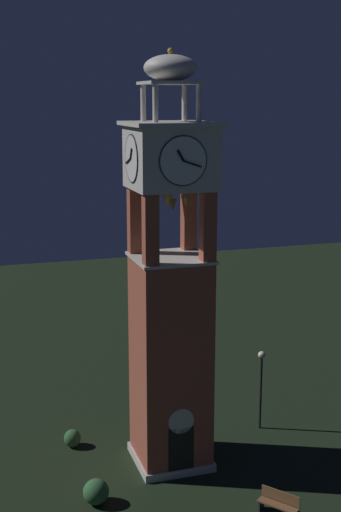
% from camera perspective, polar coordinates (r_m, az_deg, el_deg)
% --- Properties ---
extents(ground, '(80.00, 80.00, 0.00)m').
position_cam_1_polar(ground, '(31.99, -0.00, -16.37)').
color(ground, black).
extents(clock_tower, '(3.53, 3.53, 17.50)m').
position_cam_1_polar(clock_tower, '(29.15, 0.00, -3.72)').
color(clock_tower, '#9E4C38').
rests_on(clock_tower, ground).
extents(park_bench, '(1.32, 1.54, 0.95)m').
position_cam_1_polar(park_bench, '(28.48, 8.87, -19.39)').
color(park_bench, brown).
rests_on(park_bench, ground).
extents(lamp_post, '(0.36, 0.36, 3.93)m').
position_cam_1_polar(lamp_post, '(33.88, 7.43, -9.66)').
color(lamp_post, black).
rests_on(lamp_post, ground).
extents(trash_bin, '(0.52, 0.52, 0.80)m').
position_cam_1_polar(trash_bin, '(35.03, 0.28, -12.92)').
color(trash_bin, '#2D2D33').
rests_on(trash_bin, ground).
extents(shrub_near_entry, '(0.77, 0.77, 0.82)m').
position_cam_1_polar(shrub_near_entry, '(33.20, -8.04, -14.56)').
color(shrub_near_entry, '#336638').
rests_on(shrub_near_entry, ground).
extents(shrub_left_of_tower, '(1.03, 1.03, 1.01)m').
position_cam_1_polar(shrub_left_of_tower, '(28.97, -6.12, -18.65)').
color(shrub_left_of_tower, '#336638').
rests_on(shrub_left_of_tower, ground).
extents(shrub_behind_bench, '(0.75, 0.75, 0.88)m').
position_cam_1_polar(shrub_behind_bench, '(34.15, -2.07, -13.57)').
color(shrub_behind_bench, '#336638').
rests_on(shrub_behind_bench, ground).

